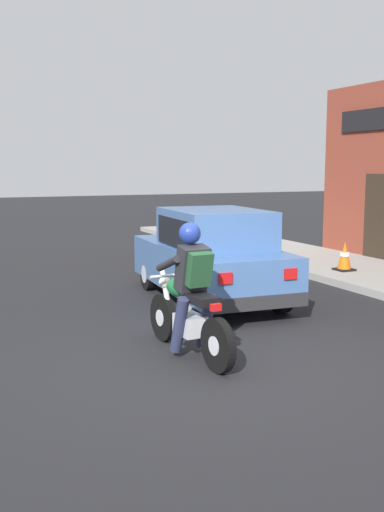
% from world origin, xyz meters
% --- Properties ---
extents(ground_plane, '(80.00, 80.00, 0.00)m').
position_xyz_m(ground_plane, '(0.00, 0.00, 0.00)').
color(ground_plane, black).
extents(motorcycle_with_rider, '(0.58, 2.02, 1.62)m').
position_xyz_m(motorcycle_with_rider, '(-0.15, 0.32, 0.68)').
color(motorcycle_with_rider, black).
rests_on(motorcycle_with_rider, ground).
extents(car_hatchback, '(1.91, 3.89, 1.57)m').
position_xyz_m(car_hatchback, '(1.40, 2.88, 0.77)').
color(car_hatchback, black).
rests_on(car_hatchback, ground).
extents(traffic_cone, '(0.36, 0.36, 0.60)m').
position_xyz_m(traffic_cone, '(4.90, 3.73, 0.43)').
color(traffic_cone, black).
rests_on(traffic_cone, sidewalk_curb).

